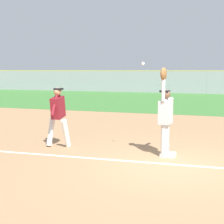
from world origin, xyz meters
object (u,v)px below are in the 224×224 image
baseball (143,64)px  parked_car_white (208,84)px  first_base (168,154)px  parked_car_green (117,84)px  fielder (165,113)px  runner (58,113)px  parked_car_tan (163,84)px

baseball → parked_car_white: 28.53m
first_base → parked_car_green: (-9.74, 27.64, 0.63)m
baseball → parked_car_green: (-9.08, 27.77, -1.70)m
fielder → parked_car_green: 29.33m
first_base → parked_car_white: (0.19, 28.33, 0.63)m
first_base → fielder: bearing=-146.7°
first_base → fielder: size_ratio=0.17×
fielder → parked_car_white: 28.40m
runner → parked_car_green: runner is taller
first_base → parked_car_tan: parked_car_tan is taller
first_base → parked_car_white: bearing=89.6°
parked_car_tan → parked_car_green: bearing=173.4°
first_base → parked_car_green: bearing=109.4°
fielder → parked_car_tan: 27.90m
runner → baseball: (2.51, -0.19, 1.38)m
runner → parked_car_white: bearing=82.1°
fielder → baseball: 1.38m
parked_car_tan → parked_car_white: size_ratio=1.00×
parked_car_green → parked_car_tan: same height
parked_car_green → parked_car_white: bearing=2.1°
runner → first_base: bearing=-2.3°
fielder → parked_car_green: (-9.65, 27.69, -0.45)m
fielder → baseball: size_ratio=30.81×
runner → parked_car_white: size_ratio=0.38×
parked_car_green → parked_car_tan: 5.19m
fielder → first_base: bearing=-137.3°
fielder → parked_car_tan: fielder is taller
runner → parked_car_tan: size_ratio=0.38×
first_base → baseball: baseball is taller
runner → baseball: size_ratio=23.24×
first_base → baseball: size_ratio=5.14×
baseball → parked_car_green: baseball is taller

